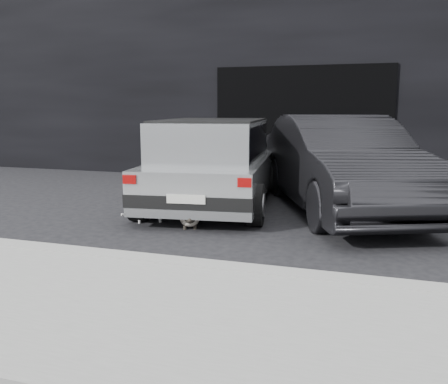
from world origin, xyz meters
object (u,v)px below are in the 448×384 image
(second_car, at_px, (340,164))
(cat_siamese, at_px, (190,218))
(silver_hatchback, at_px, (214,159))
(cat_white, at_px, (152,210))

(second_car, bearing_deg, cat_siamese, -159.83)
(silver_hatchback, height_order, second_car, second_car)
(cat_siamese, bearing_deg, silver_hatchback, -106.00)
(silver_hatchback, distance_m, cat_siamese, 1.71)
(silver_hatchback, xyz_separation_m, cat_siamese, (0.17, -1.56, -0.67))
(cat_siamese, relative_size, cat_white, 1.16)
(second_car, bearing_deg, silver_hatchback, 163.15)
(second_car, relative_size, cat_siamese, 6.07)
(second_car, height_order, cat_white, second_car)
(cat_siamese, distance_m, cat_white, 0.68)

